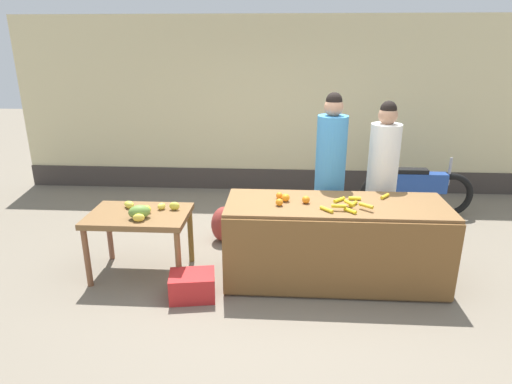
% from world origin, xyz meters
% --- Properties ---
extents(ground_plane, '(24.00, 24.00, 0.00)m').
position_xyz_m(ground_plane, '(0.00, 0.00, 0.00)').
color(ground_plane, '#756B5B').
extents(market_wall_back, '(8.87, 0.23, 2.82)m').
position_xyz_m(market_wall_back, '(0.00, 3.06, 1.38)').
color(market_wall_back, beige).
rests_on(market_wall_back, ground).
extents(fruit_stall_counter, '(2.24, 0.82, 0.86)m').
position_xyz_m(fruit_stall_counter, '(0.51, -0.01, 0.43)').
color(fruit_stall_counter, brown).
rests_on(fruit_stall_counter, ground).
extents(side_table_wooden, '(1.04, 0.70, 0.70)m').
position_xyz_m(side_table_wooden, '(-1.55, 0.00, 0.61)').
color(side_table_wooden, brown).
rests_on(side_table_wooden, ground).
extents(banana_bunch_pile, '(0.76, 0.56, 0.07)m').
position_xyz_m(banana_bunch_pile, '(0.64, -0.08, 0.89)').
color(banana_bunch_pile, yellow).
rests_on(banana_bunch_pile, fruit_stall_counter).
extents(orange_pile, '(0.34, 0.28, 0.08)m').
position_xyz_m(orange_pile, '(0.02, -0.01, 0.90)').
color(orange_pile, orange).
rests_on(orange_pile, fruit_stall_counter).
extents(mango_papaya_pile, '(0.63, 0.48, 0.14)m').
position_xyz_m(mango_papaya_pile, '(-1.48, -0.06, 0.76)').
color(mango_papaya_pile, '#D6D93C').
rests_on(mango_papaya_pile, side_table_wooden).
extents(vendor_woman_blue_shirt, '(0.34, 0.34, 1.89)m').
position_xyz_m(vendor_woman_blue_shirt, '(0.50, 0.65, 0.96)').
color(vendor_woman_blue_shirt, '#33333D').
rests_on(vendor_woman_blue_shirt, ground).
extents(vendor_woman_white_shirt, '(0.34, 0.34, 1.80)m').
position_xyz_m(vendor_woman_white_shirt, '(1.09, 0.69, 0.91)').
color(vendor_woman_white_shirt, '#33333D').
rests_on(vendor_woman_white_shirt, ground).
extents(parked_motorcycle, '(1.60, 0.18, 0.88)m').
position_xyz_m(parked_motorcycle, '(1.88, 1.90, 0.40)').
color(parked_motorcycle, black).
rests_on(parked_motorcycle, ground).
extents(produce_crate, '(0.49, 0.39, 0.26)m').
position_xyz_m(produce_crate, '(-0.91, -0.45, 0.13)').
color(produce_crate, red).
rests_on(produce_crate, ground).
extents(produce_sack, '(0.41, 0.45, 0.45)m').
position_xyz_m(produce_sack, '(-0.77, 0.88, 0.22)').
color(produce_sack, maroon).
rests_on(produce_sack, ground).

